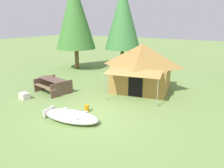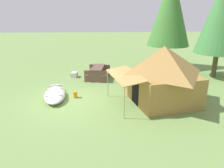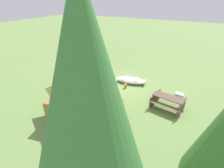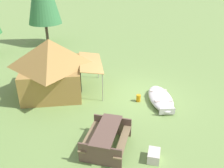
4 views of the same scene
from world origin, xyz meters
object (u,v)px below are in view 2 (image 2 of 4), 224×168
at_px(beached_rowboat, 55,94).
at_px(canvas_cabin_tent, 163,73).
at_px(picnic_table, 98,71).
at_px(pine_tree_back_left, 223,12).
at_px(cooler_box, 74,75).
at_px(pine_tree_side, 170,9).
at_px(fuel_can, 75,95).

relative_size(beached_rowboat, canvas_cabin_tent, 0.58).
distance_m(picnic_table, pine_tree_back_left, 8.51).
distance_m(canvas_cabin_tent, picnic_table, 5.08).
relative_size(cooler_box, pine_tree_back_left, 0.08).
bearing_deg(pine_tree_side, beached_rowboat, -50.80).
xyz_separation_m(beached_rowboat, fuel_can, (0.00, 1.02, -0.04)).
xyz_separation_m(picnic_table, fuel_can, (3.29, -1.15, -0.32)).
xyz_separation_m(canvas_cabin_tent, cooler_box, (-4.45, -4.58, -1.22)).
distance_m(beached_rowboat, canvas_cabin_tent, 5.36).
distance_m(canvas_cabin_tent, fuel_can, 4.40).
xyz_separation_m(pine_tree_back_left, pine_tree_side, (-3.03, -2.29, 0.22)).
bearing_deg(beached_rowboat, fuel_can, 89.77).
bearing_deg(beached_rowboat, canvas_cabin_tent, 82.16).
bearing_deg(fuel_can, beached_rowboat, -90.23).
height_order(picnic_table, pine_tree_side, pine_tree_side).
relative_size(canvas_cabin_tent, pine_tree_side, 0.62).
xyz_separation_m(canvas_cabin_tent, pine_tree_back_left, (-3.86, 4.69, 2.73)).
height_order(beached_rowboat, fuel_can, beached_rowboat).
height_order(fuel_can, pine_tree_side, pine_tree_side).
distance_m(fuel_can, pine_tree_back_left, 10.19).
bearing_deg(picnic_table, canvas_cabin_tent, 36.99).
xyz_separation_m(fuel_can, pine_tree_back_left, (-3.15, 8.85, 3.95)).
bearing_deg(pine_tree_side, fuel_can, -46.69).
relative_size(picnic_table, pine_tree_back_left, 0.31).
relative_size(cooler_box, pine_tree_side, 0.08).
bearing_deg(cooler_box, pine_tree_side, 109.31).
distance_m(beached_rowboat, cooler_box, 3.78).
relative_size(canvas_cabin_tent, pine_tree_back_left, 0.66).
bearing_deg(fuel_can, pine_tree_side, 133.31).
distance_m(cooler_box, pine_tree_side, 8.49).
relative_size(picnic_table, cooler_box, 3.79).
bearing_deg(pine_tree_back_left, canvas_cabin_tent, -50.53).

